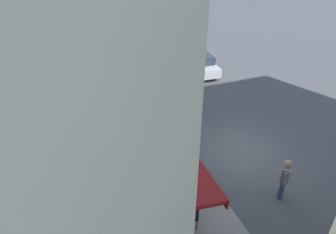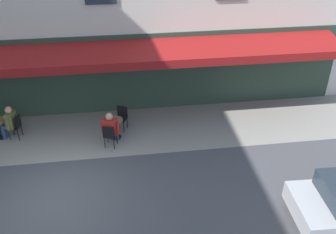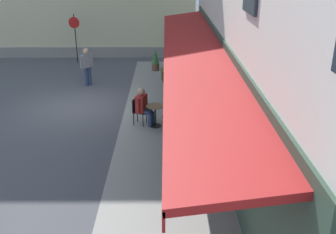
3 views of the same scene
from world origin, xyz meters
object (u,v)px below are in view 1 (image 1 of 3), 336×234
(cafe_table_near_entrance, at_px, (156,135))
(cafe_table_mid_terrace, at_px, (181,206))
(cafe_chair_black_back_row, at_px, (178,191))
(cafe_chair_black_under_awning, at_px, (191,218))
(cafe_chair_black_facing_street, at_px, (171,133))
(seated_companion_in_red, at_px, (166,131))
(seated_patron_in_olive, at_px, (179,192))
(walking_pedestrian_in_grey, at_px, (285,176))
(cafe_chair_black_by_window, at_px, (142,133))
(parked_car_silver, at_px, (195,61))

(cafe_table_near_entrance, bearing_deg, cafe_table_mid_terrace, -7.77)
(cafe_chair_black_back_row, bearing_deg, cafe_chair_black_under_awning, -2.45)
(cafe_chair_black_facing_street, distance_m, seated_companion_in_red, 0.27)
(cafe_table_mid_terrace, xyz_separation_m, seated_patron_in_olive, (-0.41, 0.08, 0.21))
(seated_patron_in_olive, bearing_deg, cafe_chair_black_facing_street, 162.92)
(seated_companion_in_red, distance_m, walking_pedestrian_in_grey, 5.26)
(cafe_chair_black_back_row, distance_m, seated_companion_in_red, 3.51)
(cafe_chair_black_facing_street, height_order, cafe_table_mid_terrace, cafe_chair_black_facing_street)
(cafe_table_near_entrance, relative_size, walking_pedestrian_in_grey, 0.45)
(seated_patron_in_olive, bearing_deg, walking_pedestrian_in_grey, 76.28)
(cafe_chair_black_facing_street, height_order, cafe_chair_black_under_awning, same)
(cafe_table_near_entrance, distance_m, cafe_chair_black_by_window, 0.63)
(cafe_table_near_entrance, height_order, cafe_chair_black_back_row, cafe_chair_black_back_row)
(cafe_table_mid_terrace, bearing_deg, cafe_chair_black_under_awning, 5.69)
(cafe_chair_black_under_awning, bearing_deg, cafe_table_mid_terrace, -174.31)
(cafe_chair_black_under_awning, distance_m, walking_pedestrian_in_grey, 3.64)
(cafe_table_near_entrance, height_order, walking_pedestrian_in_grey, walking_pedestrian_in_grey)
(cafe_chair_black_back_row, distance_m, cafe_chair_black_under_awning, 1.25)
(cafe_chair_black_under_awning, bearing_deg, parked_car_silver, 154.26)
(cafe_chair_black_facing_street, distance_m, cafe_chair_black_back_row, 3.50)
(cafe_chair_black_back_row, height_order, seated_patron_in_olive, seated_patron_in_olive)
(cafe_chair_black_facing_street, distance_m, cafe_chair_black_under_awning, 4.72)
(cafe_chair_black_by_window, xyz_separation_m, cafe_chair_black_back_row, (3.80, 0.13, 0.00))
(cafe_chair_black_back_row, xyz_separation_m, cafe_chair_black_under_awning, (1.25, -0.05, 0.00))
(cafe_chair_black_by_window, xyz_separation_m, seated_patron_in_olive, (4.01, 0.09, 0.15))
(cafe_chair_black_facing_street, xyz_separation_m, cafe_chair_black_back_row, (3.34, -1.05, 0.00))
(cafe_table_mid_terrace, distance_m, walking_pedestrian_in_grey, 3.74)
(cafe_chair_black_by_window, height_order, cafe_chair_black_back_row, same)
(cafe_chair_black_back_row, relative_size, parked_car_silver, 0.21)
(cafe_chair_black_facing_street, height_order, seated_companion_in_red, seated_companion_in_red)
(seated_companion_in_red, relative_size, parked_car_silver, 0.30)
(cafe_table_mid_terrace, relative_size, parked_car_silver, 0.17)
(seated_patron_in_olive, xyz_separation_m, seated_companion_in_red, (-3.62, 0.89, 0.00))
(cafe_chair_black_by_window, height_order, cafe_chair_black_under_awning, same)
(cafe_chair_black_back_row, relative_size, cafe_chair_black_under_awning, 1.00)
(cafe_table_near_entrance, relative_size, cafe_chair_black_back_row, 0.82)
(cafe_table_near_entrance, bearing_deg, cafe_chair_black_facing_street, 71.62)
(cafe_chair_black_by_window, distance_m, seated_companion_in_red, 1.06)
(seated_patron_in_olive, relative_size, parked_car_silver, 0.30)
(cafe_chair_black_by_window, relative_size, cafe_table_mid_terrace, 1.21)
(seated_companion_in_red, bearing_deg, cafe_chair_black_under_awning, -10.94)
(seated_patron_in_olive, relative_size, seated_companion_in_red, 0.99)
(cafe_chair_black_by_window, distance_m, seated_patron_in_olive, 4.01)
(cafe_chair_black_by_window, bearing_deg, cafe_chair_black_facing_street, 68.63)
(cafe_table_mid_terrace, relative_size, cafe_chair_black_under_awning, 0.82)
(cafe_chair_black_facing_street, height_order, parked_car_silver, parked_car_silver)
(parked_car_silver, bearing_deg, cafe_chair_black_under_awning, -25.74)
(cafe_chair_black_back_row, xyz_separation_m, seated_patron_in_olive, (0.21, -0.04, 0.15))
(cafe_chair_black_facing_street, relative_size, cafe_table_mid_terrace, 1.21)
(seated_patron_in_olive, height_order, walking_pedestrian_in_grey, walking_pedestrian_in_grey)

